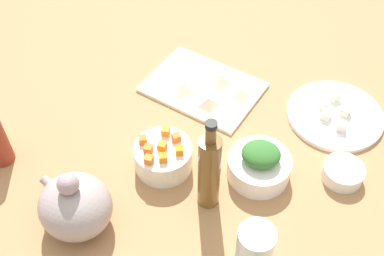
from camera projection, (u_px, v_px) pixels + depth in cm
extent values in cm
cube|color=#A5754C|center=(192.00, 145.00, 119.95)|extent=(190.00, 190.00, 3.00)
cube|color=white|center=(203.00, 87.00, 130.77)|extent=(30.75, 23.03, 1.00)
cylinder|color=white|center=(335.00, 115.00, 123.89)|extent=(24.54, 24.54, 1.20)
cylinder|color=white|center=(259.00, 167.00, 110.21)|extent=(14.49, 14.49, 5.51)
cylinder|color=white|center=(163.00, 157.00, 111.55)|extent=(13.42, 13.42, 6.43)
cylinder|color=white|center=(343.00, 173.00, 110.32)|extent=(9.39, 9.39, 3.60)
ellipsoid|color=#A19092|center=(75.00, 206.00, 99.19)|extent=(15.65, 14.85, 12.48)
sphere|color=#A08690|center=(68.00, 184.00, 93.19)|extent=(4.38, 4.38, 4.38)
cylinder|color=#A19092|center=(51.00, 186.00, 100.62)|extent=(5.38, 2.00, 3.93)
cylinder|color=brown|center=(209.00, 173.00, 99.99)|extent=(4.76, 4.76, 20.31)
cylinder|color=brown|center=(211.00, 134.00, 90.80)|extent=(2.14, 2.14, 4.17)
cylinder|color=black|center=(211.00, 125.00, 88.79)|extent=(2.38, 2.38, 1.20)
cylinder|color=white|center=(254.00, 253.00, 91.38)|extent=(7.11, 7.11, 14.32)
cube|color=orange|center=(179.00, 150.00, 107.55)|extent=(2.54, 2.54, 1.80)
cube|color=orange|center=(143.00, 140.00, 109.57)|extent=(2.55, 2.55, 1.80)
cube|color=orange|center=(177.00, 138.00, 110.01)|extent=(2.45, 2.45, 1.80)
cube|color=orange|center=(162.00, 146.00, 108.36)|extent=(2.27, 2.27, 1.80)
cube|color=orange|center=(163.00, 158.00, 106.20)|extent=(2.55, 2.55, 1.80)
cube|color=orange|center=(166.00, 131.00, 111.26)|extent=(2.41, 2.41, 1.80)
cube|color=orange|center=(148.00, 149.00, 107.82)|extent=(2.39, 2.39, 1.80)
cube|color=orange|center=(149.00, 160.00, 105.84)|extent=(2.32, 2.32, 1.80)
ellipsoid|color=#346C2C|center=(261.00, 154.00, 106.62)|extent=(11.38, 10.98, 4.06)
cube|color=white|center=(324.00, 105.00, 123.96)|extent=(2.86, 2.86, 2.20)
cube|color=#EEE8CB|center=(345.00, 111.00, 122.40)|extent=(2.25, 2.25, 2.20)
cube|color=white|center=(326.00, 115.00, 121.51)|extent=(2.34, 2.34, 2.20)
cube|color=white|center=(341.00, 127.00, 119.00)|extent=(2.85, 2.85, 2.20)
cube|color=#F1EFCB|center=(335.00, 96.00, 125.97)|extent=(2.90, 2.90, 2.20)
pyramid|color=beige|center=(220.00, 78.00, 130.20)|extent=(6.52, 6.80, 3.05)
pyramid|color=beige|center=(183.00, 87.00, 128.39)|extent=(6.83, 6.39, 2.32)
pyramid|color=beige|center=(209.00, 102.00, 124.30)|extent=(6.14, 6.13, 2.98)
pyramid|color=beige|center=(241.00, 93.00, 127.02)|extent=(5.79, 5.77, 2.26)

